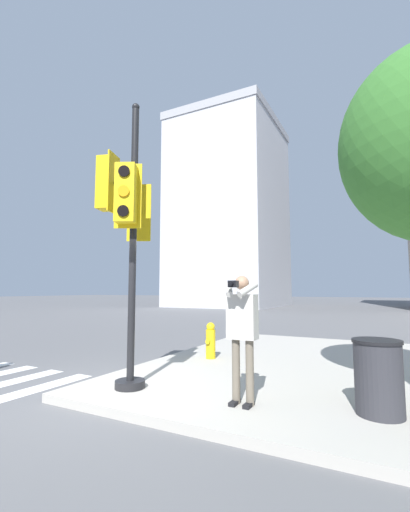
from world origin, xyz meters
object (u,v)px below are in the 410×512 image
object	(u,v)px
traffic_signal_pole	(127,219)
fire_hydrant	(211,341)
person_photographer	(242,326)
trash_bin	(378,377)

from	to	relation	value
traffic_signal_pole	fire_hydrant	bearing A→B (deg)	85.89
traffic_signal_pole	person_photographer	xyz separation A→B (m)	(1.97, 0.13, -1.66)
fire_hydrant	trash_bin	bearing A→B (deg)	-32.19
traffic_signal_pole	fire_hydrant	xyz separation A→B (m)	(0.19, 2.70, -2.31)
person_photographer	trash_bin	size ratio (longest dim) A/B	1.89
person_photographer	traffic_signal_pole	bearing A→B (deg)	-176.37
traffic_signal_pole	trash_bin	xyz separation A→B (m)	(3.62, 0.54, -2.24)
traffic_signal_pole	fire_hydrant	distance (m)	3.55
person_photographer	trash_bin	world-z (taller)	person_photographer
trash_bin	fire_hydrant	bearing A→B (deg)	147.81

